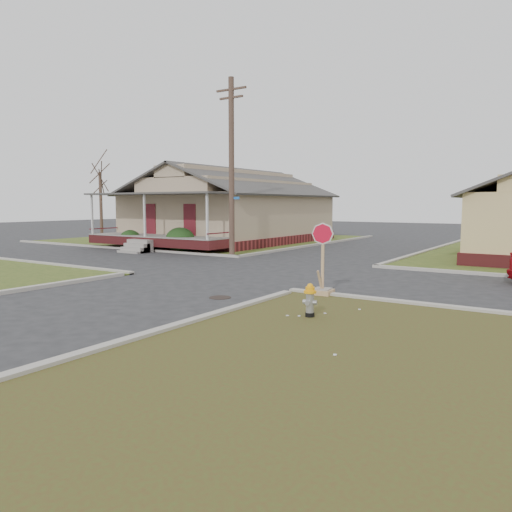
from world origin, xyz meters
The scene contains 12 objects.
ground centered at (0.00, 0.00, 0.00)m, with size 120.00×120.00×0.00m, color #28282A.
verge_near_right centered at (10.00, -5.50, 0.03)m, with size 13.00×14.00×0.05m, color #3E521E.
verge_far_left centered at (-13.00, 18.00, 0.03)m, with size 19.00×19.00×0.05m, color #374B1A.
curbs centered at (0.00, 5.00, 0.00)m, with size 80.00×40.00×0.12m, color #ABA49A, non-canonical shape.
manhole centered at (2.20, -0.50, 0.01)m, with size 0.64×0.64×0.01m, color black.
corner_house centered at (-10.00, 16.68, 2.28)m, with size 10.10×15.50×5.30m.
utility_pole centered at (-4.20, 8.90, 4.66)m, with size 1.80×0.28×9.00m.
tree_far_left centered at (-18.00, 12.00, 2.50)m, with size 0.22×0.22×4.90m, color #432E26.
fire_hydrant centered at (5.59, -1.44, 0.49)m, with size 0.30×0.30×0.80m.
stop_sign centered at (4.56, 1.38, 0.51)m, with size 0.60×0.59×2.12m.
hedge_left centered at (-12.05, 9.21, 0.59)m, with size 1.42×1.17×1.09m, color #163613.
hedge_right centered at (-8.23, 9.44, 0.67)m, with size 1.63×1.33×1.24m, color #163613.
Camera 1 is at (10.88, -11.84, 2.71)m, focal length 35.00 mm.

